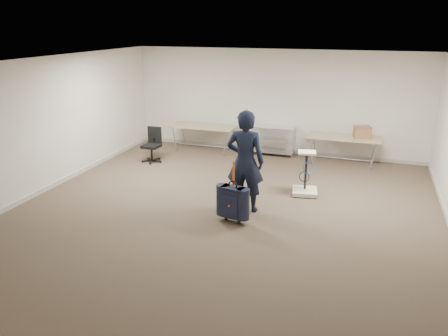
% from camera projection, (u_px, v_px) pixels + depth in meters
% --- Properties ---
extents(ground, '(9.00, 9.00, 0.00)m').
position_uv_depth(ground, '(222.00, 215.00, 8.23)').
color(ground, brown).
rests_on(ground, ground).
extents(room_shell, '(8.00, 9.00, 9.00)m').
position_uv_depth(room_shell, '(242.00, 188.00, 9.46)').
color(room_shell, beige).
rests_on(room_shell, ground).
extents(folding_table_left, '(1.80, 0.75, 0.73)m').
position_uv_depth(folding_table_left, '(203.00, 127.00, 12.14)').
color(folding_table_left, '#9B865F').
rests_on(folding_table_left, ground).
extents(folding_table_right, '(1.80, 0.75, 0.73)m').
position_uv_depth(folding_table_right, '(344.00, 139.00, 10.98)').
color(folding_table_right, '#9B865F').
rests_on(folding_table_right, ground).
extents(wire_shelf, '(1.22, 0.47, 0.80)m').
position_uv_depth(wire_shelf, '(272.00, 139.00, 11.86)').
color(wire_shelf, silver).
rests_on(wire_shelf, ground).
extents(person, '(0.74, 0.51, 1.96)m').
position_uv_depth(person, '(245.00, 161.00, 8.18)').
color(person, black).
rests_on(person, ground).
extents(suitcase, '(0.46, 0.32, 1.14)m').
position_uv_depth(suitcase, '(233.00, 202.00, 7.84)').
color(suitcase, black).
rests_on(suitcase, ground).
extents(office_chair, '(0.54, 0.54, 0.89)m').
position_uv_depth(office_chair, '(152.00, 151.00, 11.33)').
color(office_chair, black).
rests_on(office_chair, ground).
extents(equipment_cart, '(0.59, 0.59, 0.94)m').
position_uv_depth(equipment_cart, '(305.00, 183.00, 9.17)').
color(equipment_cart, beige).
rests_on(equipment_cart, ground).
extents(cardboard_box, '(0.46, 0.40, 0.29)m').
position_uv_depth(cardboard_box, '(362.00, 132.00, 10.78)').
color(cardboard_box, '#946945').
rests_on(cardboard_box, folding_table_right).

